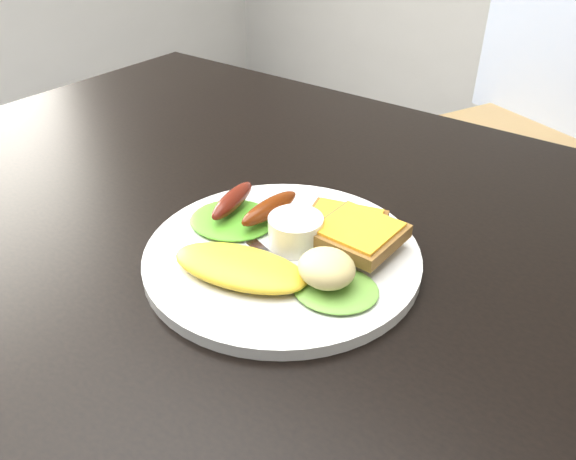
# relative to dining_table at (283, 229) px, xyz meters

# --- Properties ---
(dining_table) EXTENTS (1.20, 0.80, 0.04)m
(dining_table) POSITION_rel_dining_table_xyz_m (0.00, 0.00, 0.00)
(dining_table) COLOR black
(dining_table) RESTS_ON ground
(dining_chair) EXTENTS (0.53, 0.53, 0.05)m
(dining_chair) POSITION_rel_dining_table_xyz_m (-0.03, 1.05, -0.28)
(dining_chair) COLOR tan
(dining_chair) RESTS_ON ground
(plate) EXTENTS (0.28, 0.28, 0.01)m
(plate) POSITION_rel_dining_table_xyz_m (0.05, -0.07, 0.03)
(plate) COLOR white
(plate) RESTS_ON dining_table
(lettuce_left) EXTENTS (0.12, 0.12, 0.01)m
(lettuce_left) POSITION_rel_dining_table_xyz_m (-0.02, -0.06, 0.04)
(lettuce_left) COLOR green
(lettuce_left) RESTS_ON plate
(lettuce_right) EXTENTS (0.10, 0.10, 0.01)m
(lettuce_right) POSITION_rel_dining_table_xyz_m (0.13, -0.10, 0.04)
(lettuce_right) COLOR #589B30
(lettuce_right) RESTS_ON plate
(omelette) EXTENTS (0.15, 0.10, 0.02)m
(omelette) POSITION_rel_dining_table_xyz_m (0.05, -0.13, 0.04)
(omelette) COLOR yellow
(omelette) RESTS_ON plate
(sausage_a) EXTENTS (0.04, 0.09, 0.02)m
(sausage_a) POSITION_rel_dining_table_xyz_m (-0.03, -0.05, 0.05)
(sausage_a) COLOR #5D0C0A
(sausage_a) RESTS_ON lettuce_left
(sausage_b) EXTENTS (0.03, 0.09, 0.02)m
(sausage_b) POSITION_rel_dining_table_xyz_m (0.01, -0.04, 0.05)
(sausage_b) COLOR brown
(sausage_b) RESTS_ON lettuce_left
(ramekin) EXTENTS (0.07, 0.07, 0.03)m
(ramekin) POSITION_rel_dining_table_xyz_m (0.06, -0.06, 0.05)
(ramekin) COLOR white
(ramekin) RESTS_ON plate
(toast_a) EXTENTS (0.10, 0.10, 0.01)m
(toast_a) POSITION_rel_dining_table_xyz_m (0.08, -0.01, 0.04)
(toast_a) COLOR brown
(toast_a) RESTS_ON plate
(toast_b) EXTENTS (0.08, 0.08, 0.01)m
(toast_b) POSITION_rel_dining_table_xyz_m (0.11, -0.02, 0.05)
(toast_b) COLOR #986134
(toast_b) RESTS_ON toast_a
(potato_salad) EXTENTS (0.07, 0.07, 0.03)m
(potato_salad) POSITION_rel_dining_table_xyz_m (0.12, -0.10, 0.06)
(potato_salad) COLOR #F1F1AA
(potato_salad) RESTS_ON lettuce_right
(fork) EXTENTS (0.16, 0.06, 0.00)m
(fork) POSITION_rel_dining_table_xyz_m (0.01, -0.08, 0.03)
(fork) COLOR #ADAFB7
(fork) RESTS_ON plate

